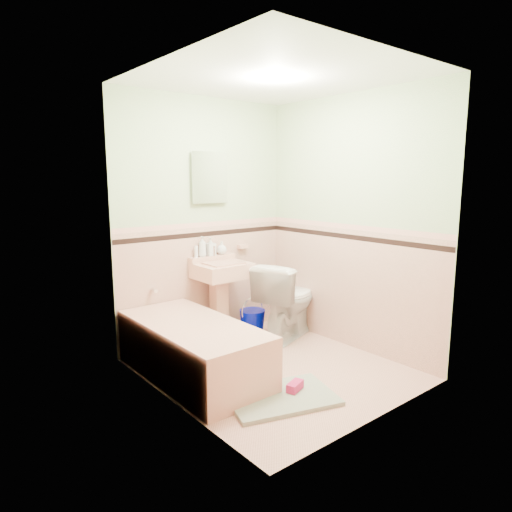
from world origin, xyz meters
TOP-DOWN VIEW (x-y plane):
  - floor at (0.00, 0.00)m, footprint 2.20×2.20m
  - ceiling at (0.00, 0.00)m, footprint 2.20×2.20m
  - wall_back at (0.00, 1.10)m, footprint 2.50×0.00m
  - wall_front at (0.00, -1.10)m, footprint 2.50×0.00m
  - wall_left at (-1.00, 0.00)m, footprint 0.00×2.50m
  - wall_right at (1.00, 0.00)m, footprint 0.00×2.50m
  - wainscot_back at (0.00, 1.09)m, footprint 2.00×0.00m
  - wainscot_front at (0.00, -1.09)m, footprint 2.00×0.00m
  - wainscot_left at (-0.99, 0.00)m, footprint 0.00×2.20m
  - wainscot_right at (0.99, 0.00)m, footprint 0.00×2.20m
  - accent_back at (0.00, 1.08)m, footprint 2.00×0.00m
  - accent_front at (0.00, -1.08)m, footprint 2.00×0.00m
  - accent_left at (-0.98, 0.00)m, footprint 0.00×2.20m
  - accent_right at (0.98, 0.00)m, footprint 0.00×2.20m
  - cap_back at (0.00, 1.08)m, footprint 2.00×0.00m
  - cap_front at (0.00, -1.08)m, footprint 2.00×0.00m
  - cap_left at (-0.98, 0.00)m, footprint 0.00×2.20m
  - cap_right at (0.98, 0.00)m, footprint 0.00×2.20m
  - bathtub at (-0.63, 0.33)m, footprint 0.70×1.50m
  - tub_faucet at (-0.63, 1.05)m, footprint 0.04×0.12m
  - sink at (0.05, 0.86)m, footprint 0.53×0.48m
  - sink_faucet at (0.05, 1.00)m, footprint 0.02×0.02m
  - medicine_cabinet at (0.05, 1.07)m, footprint 0.40×0.04m
  - soap_dish at (0.47, 1.06)m, footprint 0.12×0.07m
  - soap_bottle_left at (-0.07, 1.04)m, footprint 0.08×0.08m
  - soap_bottle_mid at (0.03, 1.04)m, footprint 0.09×0.09m
  - soap_bottle_right at (0.17, 1.04)m, footprint 0.13×0.13m
  - tube at (-0.14, 1.04)m, footprint 0.05×0.05m
  - toilet at (0.68, 0.55)m, footprint 0.91×0.70m
  - bucket at (0.42, 0.83)m, footprint 0.33×0.33m
  - bath_mat at (-0.33, -0.46)m, footprint 0.95×0.77m
  - shoe at (-0.18, -0.47)m, footprint 0.18×0.13m

SIDE VIEW (x-z plane):
  - floor at x=0.00m, z-range 0.00..0.00m
  - bath_mat at x=-0.33m, z-range 0.00..0.03m
  - shoe at x=-0.18m, z-range 0.03..0.10m
  - bucket at x=0.42m, z-range 0.00..0.28m
  - bathtub at x=-0.63m, z-range 0.00..0.45m
  - toilet at x=0.68m, z-range 0.00..0.82m
  - sink at x=0.05m, z-range 0.00..0.84m
  - wainscot_back at x=0.00m, z-range -0.40..1.60m
  - wainscot_front at x=0.00m, z-range -0.40..1.60m
  - wainscot_left at x=-0.99m, z-range -0.50..1.70m
  - wainscot_right at x=0.99m, z-range -0.50..1.70m
  - tub_faucet at x=-0.63m, z-range 0.61..0.65m
  - sink_faucet at x=0.05m, z-range 0.90..1.00m
  - soap_dish at x=0.47m, z-range 0.93..0.97m
  - tube at x=-0.14m, z-range 0.90..1.02m
  - soap_bottle_right at x=0.17m, z-range 0.90..1.03m
  - soap_bottle_mid at x=0.03m, z-range 0.90..1.09m
  - soap_bottle_left at x=-0.07m, z-range 0.90..1.11m
  - accent_left at x=-0.98m, z-range 0.02..2.22m
  - accent_right at x=0.98m, z-range 0.02..2.22m
  - accent_back at x=0.00m, z-range 0.12..2.12m
  - accent_front at x=0.00m, z-range 0.12..2.12m
  - cap_back at x=0.00m, z-range 0.22..2.22m
  - cap_front at x=0.00m, z-range 0.22..2.22m
  - cap_left at x=-0.98m, z-range 0.12..2.32m
  - cap_right at x=0.98m, z-range 0.12..2.32m
  - wall_back at x=0.00m, z-range 0.00..2.50m
  - wall_front at x=0.00m, z-range 0.00..2.50m
  - wall_left at x=-1.00m, z-range 0.00..2.50m
  - wall_right at x=1.00m, z-range 0.00..2.50m
  - medicine_cabinet at x=0.05m, z-range 1.45..1.95m
  - ceiling at x=0.00m, z-range 2.50..2.50m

